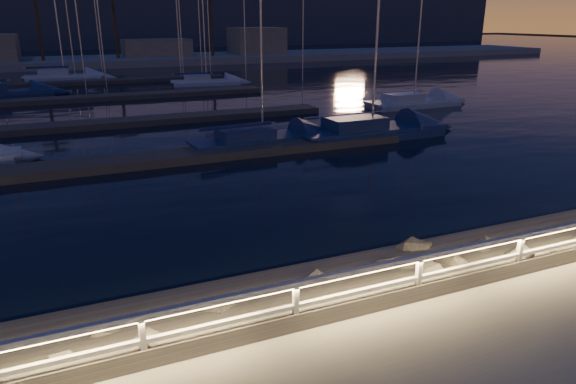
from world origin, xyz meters
name	(u,v)px	position (x,y,z in m)	size (l,w,h in m)	color
ground	(379,307)	(0.00, 0.00, 0.00)	(400.00, 400.00, 0.00)	#9D988E
harbor_water	(151,115)	(0.00, 31.22, -0.97)	(400.00, 440.00, 0.60)	black
guard_rail	(378,276)	(-0.07, 0.00, 0.77)	(44.11, 0.12, 1.06)	silver
riprap	(272,301)	(-1.92, 1.51, -0.22)	(40.07, 2.98, 1.42)	slate
floating_docks	(148,105)	(0.00, 32.50, -0.40)	(22.00, 36.00, 0.40)	#504A42
far_shore	(103,59)	(-0.12, 74.05, 0.29)	(160.00, 14.00, 5.20)	#9D988E
sailboat_c	(368,130)	(10.03, 16.68, -0.14)	(9.20, 3.02, 15.45)	navy
sailboat_d	(259,139)	(3.54, 17.27, -0.20)	(8.10, 3.09, 13.37)	navy
sailboat_h	(412,102)	(18.96, 24.77, -0.19)	(8.09, 2.60, 13.57)	silver
sailboat_k	(205,81)	(7.56, 44.43, -0.20)	(7.46, 3.29, 12.25)	silver
sailboat_n	(63,76)	(-5.84, 54.56, -0.14)	(8.62, 3.45, 14.30)	silver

